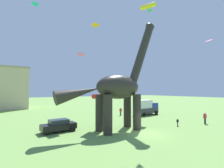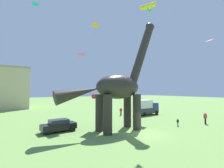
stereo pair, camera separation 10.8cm
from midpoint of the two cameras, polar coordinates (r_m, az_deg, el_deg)
name	(u,v)px [view 2 (the right image)]	position (r m, az deg, el deg)	size (l,w,h in m)	color
ground_plane	(147,134)	(20.06, 12.75, -17.39)	(240.00, 240.00, 0.00)	#6B9347
dinosaur_sculpture	(118,87)	(20.63, 2.36, -1.08)	(15.03, 3.18, 15.71)	#2D2823
parked_sedan_left	(59,125)	(21.46, -18.79, -14.11)	(4.34, 2.16, 1.55)	black
parked_box_truck	(146,107)	(34.54, 12.43, -8.30)	(5.71, 2.41, 3.20)	#38383D
person_vendor_side	(178,122)	(25.38, 23.07, -12.54)	(0.41, 0.18, 1.09)	#6B6056
person_near_flyer	(121,111)	(33.17, 3.37, -9.71)	(0.62, 0.27, 1.66)	black
person_watching_child	(205,117)	(28.88, 31.09, -10.30)	(0.66, 0.29, 1.77)	black
person_strolling_adult	(128,111)	(32.21, 5.94, -9.86)	(0.64, 0.28, 1.71)	#2D3347
person_photographer	(105,112)	(31.58, -2.50, -10.19)	(0.58, 0.26, 1.56)	#6B6056
kite_mid_left	(99,96)	(21.30, -4.81, -4.49)	(2.23, 2.26, 0.64)	red
kite_far_right	(35,4)	(24.55, -26.18, 24.76)	(0.99, 0.88, 0.16)	#19B2B7
kite_near_low	(96,25)	(31.24, -5.96, 20.64)	(1.64, 1.39, 1.81)	orange
kite_near_high	(81,55)	(30.96, -11.18, 10.55)	(1.51, 1.39, 0.45)	pink
kite_drifting	(149,7)	(23.35, 13.40, 25.77)	(2.05, 2.03, 0.59)	yellow
kite_trailing	(148,32)	(36.00, 13.29, 18.00)	(1.79, 1.59, 0.45)	green
kite_mid_center	(209,40)	(35.46, 32.18, 13.37)	(1.08, 1.38, 1.63)	red
kite_high_right	(120,98)	(20.98, 3.02, -5.10)	(0.94, 0.95, 1.02)	orange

